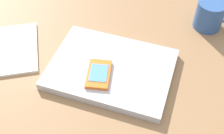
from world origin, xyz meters
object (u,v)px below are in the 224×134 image
(coffee_mug, at_px, (211,15))
(notepad, at_px, (11,49))
(cell_phone_on_laptop, at_px, (100,74))
(laptop_closed, at_px, (112,69))

(coffee_mug, bearing_deg, notepad, -168.59)
(cell_phone_on_laptop, relative_size, coffee_mug, 0.85)
(laptop_closed, xyz_separation_m, coffee_mug, (0.31, 0.20, 0.03))
(notepad, bearing_deg, coffee_mug, -0.60)
(cell_phone_on_laptop, xyz_separation_m, coffee_mug, (0.34, 0.24, 0.02))
(laptop_closed, bearing_deg, notepad, -177.01)
(laptop_closed, relative_size, coffee_mug, 2.75)
(cell_phone_on_laptop, xyz_separation_m, notepad, (-0.27, 0.11, -0.02))
(laptop_closed, relative_size, cell_phone_on_laptop, 3.24)
(laptop_closed, bearing_deg, coffee_mug, 50.74)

